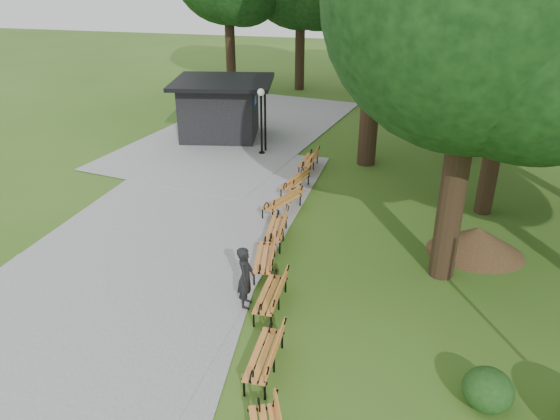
% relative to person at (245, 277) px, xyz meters
% --- Properties ---
extents(ground, '(100.00, 100.00, 0.00)m').
position_rel_person_xyz_m(ground, '(0.16, 0.79, -0.86)').
color(ground, '#355D1A').
rests_on(ground, ground).
extents(path, '(12.00, 38.00, 0.06)m').
position_rel_person_xyz_m(path, '(-3.84, 3.79, -0.83)').
color(path, gray).
rests_on(path, ground).
extents(person, '(0.48, 0.67, 1.72)m').
position_rel_person_xyz_m(person, '(0.00, 0.00, 0.00)').
color(person, black).
rests_on(person, ground).
extents(kiosk, '(5.34, 4.84, 2.94)m').
position_rel_person_xyz_m(kiosk, '(-5.46, 13.53, 0.61)').
color(kiosk, black).
rests_on(kiosk, ground).
extents(lamp_post, '(0.32, 0.32, 3.03)m').
position_rel_person_xyz_m(lamp_post, '(-2.76, 11.55, 1.33)').
color(lamp_post, black).
rests_on(lamp_post, ground).
extents(dirt_mound, '(2.45, 2.45, 0.87)m').
position_rel_person_xyz_m(dirt_mound, '(6.04, 4.29, -0.42)').
color(dirt_mound, '#47301C').
rests_on(dirt_mound, ground).
extents(bench_1, '(0.67, 1.91, 0.88)m').
position_rel_person_xyz_m(bench_1, '(1.09, -2.24, -0.42)').
color(bench_1, orange).
rests_on(bench_1, ground).
extents(bench_2, '(0.66, 1.91, 0.88)m').
position_rel_person_xyz_m(bench_2, '(0.65, 0.01, -0.42)').
color(bench_2, orange).
rests_on(bench_2, ground).
extents(bench_3, '(0.96, 1.98, 0.88)m').
position_rel_person_xyz_m(bench_3, '(0.02, 1.76, -0.42)').
color(bench_3, orange).
rests_on(bench_3, ground).
extents(bench_4, '(0.84, 1.96, 0.88)m').
position_rel_person_xyz_m(bench_4, '(-0.09, 3.61, -0.42)').
color(bench_4, orange).
rests_on(bench_4, ground).
extents(bench_5, '(1.34, 2.00, 0.88)m').
position_rel_person_xyz_m(bench_5, '(-0.40, 5.65, -0.42)').
color(bench_5, orange).
rests_on(bench_5, ground).
extents(bench_6, '(1.00, 1.99, 0.88)m').
position_rel_person_xyz_m(bench_6, '(-0.33, 7.58, -0.42)').
color(bench_6, orange).
rests_on(bench_6, ground).
extents(bench_7, '(0.69, 1.92, 0.88)m').
position_rel_person_xyz_m(bench_7, '(-0.27, 9.99, -0.42)').
color(bench_7, orange).
rests_on(bench_7, ground).
extents(shrub_2, '(1.02, 1.02, 0.86)m').
position_rel_person_xyz_m(shrub_2, '(5.70, -2.18, -0.86)').
color(shrub_2, '#193D14').
rests_on(shrub_2, ground).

